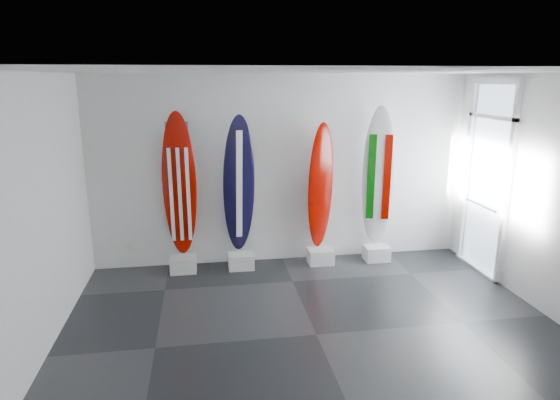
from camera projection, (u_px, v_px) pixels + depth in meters
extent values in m
plane|color=black|center=(316.00, 335.00, 5.68)|extent=(6.00, 6.00, 0.00)
plane|color=white|center=(322.00, 71.00, 4.94)|extent=(6.00, 6.00, 0.00)
plane|color=white|center=(282.00, 170.00, 7.70)|extent=(6.00, 0.00, 6.00)
plane|color=white|center=(416.00, 323.00, 2.92)|extent=(6.00, 0.00, 6.00)
plane|color=white|center=(29.00, 225.00, 4.85)|extent=(0.00, 5.00, 5.00)
cube|color=white|center=(183.00, 264.00, 7.49)|extent=(0.40, 0.30, 0.24)
ellipsoid|color=#890700|center=(180.00, 185.00, 7.28)|extent=(0.51, 0.23, 2.24)
cube|color=white|center=(241.00, 261.00, 7.63)|extent=(0.40, 0.30, 0.24)
ellipsoid|color=black|center=(239.00, 185.00, 7.42)|extent=(0.53, 0.37, 2.18)
cube|color=white|center=(321.00, 256.00, 7.82)|extent=(0.40, 0.30, 0.24)
ellipsoid|color=#890700|center=(321.00, 187.00, 7.64)|extent=(0.49, 0.32, 2.04)
cube|color=white|center=(376.00, 253.00, 7.97)|extent=(0.40, 0.30, 0.24)
ellipsoid|color=white|center=(378.00, 177.00, 7.75)|extent=(0.55, 0.34, 2.29)
cube|color=silver|center=(129.00, 247.00, 7.59)|extent=(0.09, 0.02, 0.13)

